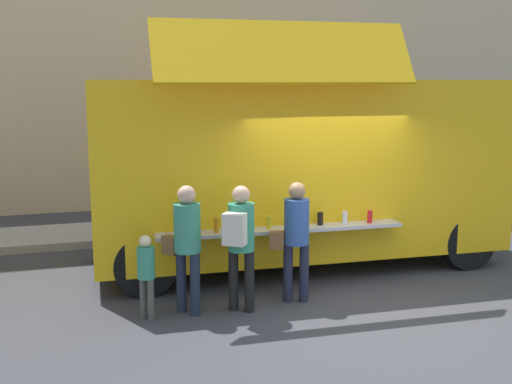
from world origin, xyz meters
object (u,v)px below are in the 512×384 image
object	(u,v)px
customer_mid_with_backpack	(240,236)
customer_rear_waiting	(186,238)
child_near_queue	(146,269)
food_truck_main	(296,165)
trash_bin	(430,197)
customer_front_ordering	(295,232)

from	to	relation	value
customer_mid_with_backpack	customer_rear_waiting	size ratio (longest dim) A/B	0.99
customer_rear_waiting	child_near_queue	bearing A→B (deg)	143.74
food_truck_main	child_near_queue	world-z (taller)	food_truck_main
food_truck_main	trash_bin	size ratio (longest dim) A/B	7.02
child_near_queue	customer_front_ordering	bearing A→B (deg)	-33.08
trash_bin	customer_rear_waiting	bearing A→B (deg)	-146.27
customer_rear_waiting	child_near_queue	distance (m)	0.64
trash_bin	child_near_queue	distance (m)	7.93
customer_front_ordering	customer_mid_with_backpack	size ratio (longest dim) A/B	0.99
customer_front_ordering	food_truck_main	bearing A→B (deg)	-2.44
trash_bin	child_near_queue	size ratio (longest dim) A/B	0.86
customer_front_ordering	child_near_queue	size ratio (longest dim) A/B	1.52
customer_front_ordering	customer_rear_waiting	world-z (taller)	customer_rear_waiting
customer_mid_with_backpack	trash_bin	bearing A→B (deg)	-18.08
food_truck_main	customer_rear_waiting	xyz separation A→B (m)	(-2.17, -1.82, -0.64)
customer_front_ordering	child_near_queue	xyz separation A→B (m)	(-2.03, -0.07, -0.33)
food_truck_main	customer_mid_with_backpack	world-z (taller)	food_truck_main
trash_bin	child_near_queue	xyz separation A→B (m)	(-6.73, -4.19, 0.19)
customer_mid_with_backpack	child_near_queue	size ratio (longest dim) A/B	1.53
food_truck_main	child_near_queue	xyz separation A→B (m)	(-2.70, -1.87, -0.99)
trash_bin	customer_front_ordering	xyz separation A→B (m)	(-4.70, -4.12, 0.52)
trash_bin	customer_mid_with_backpack	bearing A→B (deg)	-142.15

